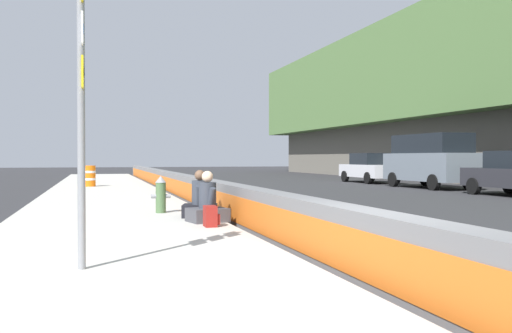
{
  "coord_description": "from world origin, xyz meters",
  "views": [
    {
      "loc": [
        -5.59,
        3.02,
        1.45
      ],
      "look_at": [
        9.37,
        -1.37,
        1.2
      ],
      "focal_mm": 38.61,
      "sensor_mm": 36.0,
      "label": 1
    }
  ],
  "objects_px": {
    "backpack": "(211,216)",
    "construction_barrel": "(90,176)",
    "seated_person_foreground": "(207,206)",
    "parked_car_midline": "(370,168)",
    "parked_car_fourth": "(430,160)",
    "fire_hydrant": "(161,194)",
    "route_sign_post": "(82,91)",
    "seated_person_middle": "(200,202)"
  },
  "relations": [
    {
      "from": "fire_hydrant",
      "to": "route_sign_post",
      "type": "bearing_deg",
      "value": 165.57
    },
    {
      "from": "fire_hydrant",
      "to": "parked_car_fourth",
      "type": "height_order",
      "value": "parked_car_fourth"
    },
    {
      "from": "fire_hydrant",
      "to": "seated_person_foreground",
      "type": "relative_size",
      "value": 0.84
    },
    {
      "from": "seated_person_middle",
      "to": "backpack",
      "type": "distance_m",
      "value": 1.76
    },
    {
      "from": "fire_hydrant",
      "to": "construction_barrel",
      "type": "distance_m",
      "value": 13.07
    },
    {
      "from": "fire_hydrant",
      "to": "parked_car_fourth",
      "type": "distance_m",
      "value": 16.79
    },
    {
      "from": "fire_hydrant",
      "to": "seated_person_foreground",
      "type": "xyz_separation_m",
      "value": [
        -2.11,
        -0.71,
        -0.12
      ]
    },
    {
      "from": "seated_person_foreground",
      "to": "backpack",
      "type": "distance_m",
      "value": 0.82
    },
    {
      "from": "seated_person_foreground",
      "to": "construction_barrel",
      "type": "bearing_deg",
      "value": 9.22
    },
    {
      "from": "backpack",
      "to": "parked_car_midline",
      "type": "relative_size",
      "value": 0.09
    },
    {
      "from": "construction_barrel",
      "to": "parked_car_fourth",
      "type": "xyz_separation_m",
      "value": [
        -3.39,
        -15.51,
        0.73
      ]
    },
    {
      "from": "fire_hydrant",
      "to": "backpack",
      "type": "xyz_separation_m",
      "value": [
        -2.92,
        -0.61,
        -0.25
      ]
    },
    {
      "from": "backpack",
      "to": "parked_car_midline",
      "type": "distance_m",
      "value": 22.58
    },
    {
      "from": "route_sign_post",
      "to": "construction_barrel",
      "type": "height_order",
      "value": "route_sign_post"
    },
    {
      "from": "construction_barrel",
      "to": "parked_car_midline",
      "type": "distance_m",
      "value": 15.68
    },
    {
      "from": "parked_car_midline",
      "to": "route_sign_post",
      "type": "bearing_deg",
      "value": 144.82
    },
    {
      "from": "route_sign_post",
      "to": "parked_car_midline",
      "type": "bearing_deg",
      "value": -35.18
    },
    {
      "from": "route_sign_post",
      "to": "parked_car_midline",
      "type": "relative_size",
      "value": 0.8
    },
    {
      "from": "seated_person_middle",
      "to": "backpack",
      "type": "height_order",
      "value": "seated_person_middle"
    },
    {
      "from": "backpack",
      "to": "construction_barrel",
      "type": "xyz_separation_m",
      "value": [
        15.87,
        2.35,
        0.28
      ]
    },
    {
      "from": "fire_hydrant",
      "to": "seated_person_foreground",
      "type": "bearing_deg",
      "value": -161.48
    },
    {
      "from": "route_sign_post",
      "to": "fire_hydrant",
      "type": "bearing_deg",
      "value": -14.43
    },
    {
      "from": "route_sign_post",
      "to": "seated_person_foreground",
      "type": "relative_size",
      "value": 3.46
    },
    {
      "from": "backpack",
      "to": "construction_barrel",
      "type": "distance_m",
      "value": 16.05
    },
    {
      "from": "backpack",
      "to": "parked_car_midline",
      "type": "xyz_separation_m",
      "value": [
        18.36,
        -13.14,
        0.53
      ]
    },
    {
      "from": "seated_person_middle",
      "to": "backpack",
      "type": "bearing_deg",
      "value": 176.25
    },
    {
      "from": "fire_hydrant",
      "to": "parked_car_midline",
      "type": "relative_size",
      "value": 0.2
    },
    {
      "from": "parked_car_midline",
      "to": "parked_car_fourth",
      "type": "bearing_deg",
      "value": -179.73
    },
    {
      "from": "route_sign_post",
      "to": "backpack",
      "type": "height_order",
      "value": "route_sign_post"
    },
    {
      "from": "route_sign_post",
      "to": "parked_car_fourth",
      "type": "relative_size",
      "value": 0.7
    },
    {
      "from": "seated_person_foreground",
      "to": "parked_car_midline",
      "type": "distance_m",
      "value": 21.87
    },
    {
      "from": "seated_person_foreground",
      "to": "construction_barrel",
      "type": "xyz_separation_m",
      "value": [
        15.07,
        2.44,
        0.15
      ]
    },
    {
      "from": "route_sign_post",
      "to": "parked_car_midline",
      "type": "height_order",
      "value": "route_sign_post"
    },
    {
      "from": "parked_car_fourth",
      "to": "backpack",
      "type": "bearing_deg",
      "value": 133.47
    },
    {
      "from": "backpack",
      "to": "parked_car_fourth",
      "type": "height_order",
      "value": "parked_car_fourth"
    },
    {
      "from": "construction_barrel",
      "to": "parked_car_fourth",
      "type": "relative_size",
      "value": 0.18
    },
    {
      "from": "fire_hydrant",
      "to": "seated_person_middle",
      "type": "relative_size",
      "value": 0.85
    },
    {
      "from": "parked_car_fourth",
      "to": "seated_person_middle",
      "type": "bearing_deg",
      "value": 129.42
    },
    {
      "from": "parked_car_fourth",
      "to": "parked_car_midline",
      "type": "relative_size",
      "value": 1.14
    },
    {
      "from": "backpack",
      "to": "fire_hydrant",
      "type": "bearing_deg",
      "value": 11.84
    },
    {
      "from": "seated_person_foreground",
      "to": "backpack",
      "type": "xyz_separation_m",
      "value": [
        -0.8,
        0.1,
        -0.13
      ]
    },
    {
      "from": "backpack",
      "to": "parked_car_fourth",
      "type": "xyz_separation_m",
      "value": [
        12.48,
        -13.16,
        1.02
      ]
    }
  ]
}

